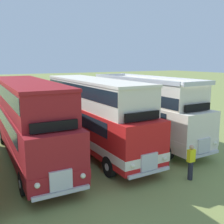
{
  "coord_description": "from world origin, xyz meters",
  "views": [
    {
      "loc": [
        -2.93,
        -14.94,
        5.62
      ],
      "look_at": [
        5.76,
        0.93,
        2.09
      ],
      "focal_mm": 42.68,
      "sensor_mm": 36.0,
      "label": 1
    }
  ],
  "objects_px": {
    "bus_third_in_row": "(29,117)",
    "marshal_person": "(191,162)",
    "bus_fourth_in_row": "(95,112)",
    "bus_fifth_in_row": "(144,108)"
  },
  "relations": [
    {
      "from": "bus_third_in_row",
      "to": "marshal_person",
      "type": "height_order",
      "value": "bus_third_in_row"
    },
    {
      "from": "bus_third_in_row",
      "to": "marshal_person",
      "type": "relative_size",
      "value": 6.75
    },
    {
      "from": "bus_fourth_in_row",
      "to": "bus_fifth_in_row",
      "type": "xyz_separation_m",
      "value": [
        3.9,
        0.26,
        -0.11
      ]
    },
    {
      "from": "bus_fifth_in_row",
      "to": "bus_third_in_row",
      "type": "bearing_deg",
      "value": 178.49
    },
    {
      "from": "bus_fourth_in_row",
      "to": "marshal_person",
      "type": "height_order",
      "value": "bus_fourth_in_row"
    },
    {
      "from": "bus_fourth_in_row",
      "to": "bus_fifth_in_row",
      "type": "bearing_deg",
      "value": 3.88
    },
    {
      "from": "bus_fourth_in_row",
      "to": "marshal_person",
      "type": "xyz_separation_m",
      "value": [
        2.17,
        -6.05,
        -1.59
      ]
    },
    {
      "from": "bus_third_in_row",
      "to": "bus_fourth_in_row",
      "type": "distance_m",
      "value": 3.93
    },
    {
      "from": "bus_third_in_row",
      "to": "bus_fourth_in_row",
      "type": "height_order",
      "value": "same"
    },
    {
      "from": "marshal_person",
      "to": "bus_fourth_in_row",
      "type": "bearing_deg",
      "value": 109.74
    }
  ]
}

